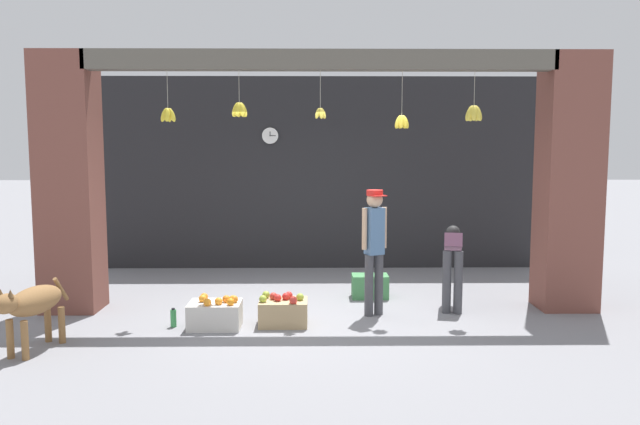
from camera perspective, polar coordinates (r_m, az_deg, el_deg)
ground_plane at (r=7.85m, az=0.04°, el=-9.32°), size 60.00×60.00×0.00m
shop_back_wall at (r=10.60m, az=-0.18°, el=3.60°), size 7.61×0.12×3.24m
shop_pillar_left at (r=8.45m, az=-21.96°, el=2.49°), size 0.70×0.60×3.24m
shop_pillar_right at (r=8.52m, az=21.78°, el=2.52°), size 0.70×0.60×3.24m
storefront_awning at (r=7.74m, az=0.21°, el=13.42°), size 5.71×0.28×0.95m
dog at (r=7.00m, az=-24.83°, el=-7.58°), size 0.47×1.03×0.73m
shopkeeper at (r=7.67m, az=4.98°, el=-2.80°), size 0.32×0.29×1.56m
worker_stooping at (r=8.15m, az=12.05°, el=-3.96°), size 0.35×0.79×1.03m
fruit_crate_oranges at (r=7.37m, az=-9.55°, el=-9.13°), size 0.60×0.43×0.38m
fruit_crate_apples at (r=7.40m, az=-3.38°, el=-9.00°), size 0.56×0.43×0.38m
produce_box_green at (r=8.68m, az=4.59°, el=-6.73°), size 0.49×0.33×0.32m
water_bottle at (r=7.51m, az=-13.26°, el=-9.38°), size 0.07×0.07×0.22m
wall_clock at (r=10.54m, az=-4.58°, el=7.02°), size 0.29×0.03×0.29m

